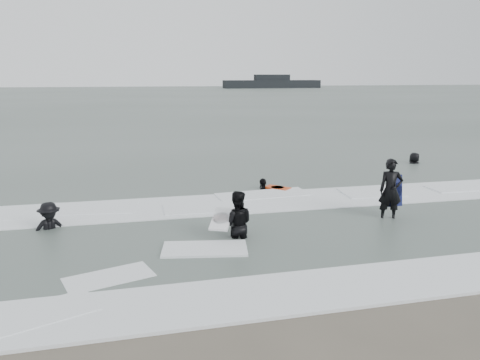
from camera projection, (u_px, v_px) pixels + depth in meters
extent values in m
plane|color=brown|center=(291.00, 281.00, 9.99)|extent=(320.00, 320.00, 0.00)
plane|color=#47544C|center=(151.00, 98.00, 86.09)|extent=(320.00, 320.00, 0.00)
imported|color=black|center=(388.00, 220.00, 14.12)|extent=(0.79, 0.62, 1.90)
imported|color=black|center=(237.00, 238.00, 12.59)|extent=(1.02, 0.86, 1.86)
imported|color=black|center=(50.00, 231.00, 13.13)|extent=(1.25, 1.00, 1.69)
imported|color=black|center=(263.00, 190.00, 17.79)|extent=(0.85, 1.00, 1.61)
imported|color=black|center=(414.00, 164.00, 22.85)|extent=(0.93, 0.70, 1.73)
cube|color=white|center=(301.00, 291.00, 9.42)|extent=(30.03, 2.32, 0.07)
cube|color=white|center=(233.00, 204.00, 15.69)|extent=(30.00, 2.60, 0.09)
cube|color=black|center=(272.00, 84.00, 146.06)|extent=(30.39, 5.43, 2.39)
cube|color=black|center=(272.00, 77.00, 145.60)|extent=(10.85, 3.26, 1.74)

